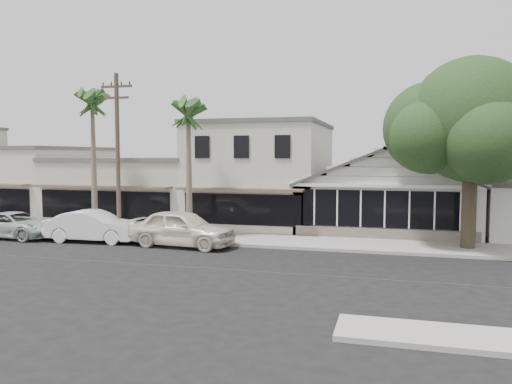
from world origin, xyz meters
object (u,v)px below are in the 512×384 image
(car_1, at_px, (94,226))
(car_0, at_px, (182,228))
(car_2, at_px, (15,225))
(shade_tree, at_px, (469,124))
(utility_pole, at_px, (118,152))

(car_1, bearing_deg, car_0, -93.79)
(car_1, distance_m, car_2, 5.00)
(shade_tree, bearing_deg, utility_pole, -173.65)
(utility_pole, xyz_separation_m, shade_tree, (17.89, 1.99, 1.33))
(car_0, height_order, car_2, car_0)
(utility_pole, distance_m, shade_tree, 18.05)
(car_1, height_order, car_2, car_1)
(car_0, distance_m, shade_tree, 15.01)
(car_0, relative_size, car_1, 1.08)
(utility_pole, xyz_separation_m, car_2, (-5.98, -0.94, -4.06))
(car_0, distance_m, car_1, 5.09)
(car_2, bearing_deg, car_1, -87.82)
(utility_pole, height_order, car_0, utility_pole)
(utility_pole, height_order, car_1, utility_pole)
(car_1, relative_size, shade_tree, 0.55)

